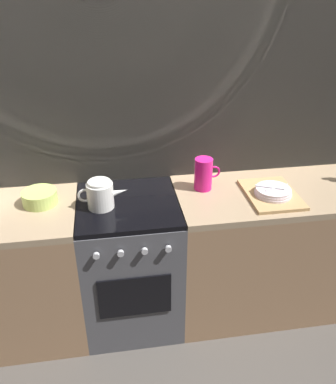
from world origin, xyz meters
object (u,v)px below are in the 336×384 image
mixing_bowl (40,197)px  dish_pile (272,193)px  stove_unit (131,263)px  pitcher (204,174)px  kettle (100,195)px

mixing_bowl → dish_pile: 1.37m
dish_pile → mixing_bowl: bearing=174.4°
stove_unit → pitcher: pitcher is taller
mixing_bowl → pitcher: bearing=1.7°
pitcher → mixing_bowl: bearing=-178.3°
kettle → pitcher: pitcher is taller
kettle → dish_pile: size_ratio=0.71×
mixing_bowl → dish_pile: (1.36, -0.13, -0.02)m
dish_pile → kettle: bearing=177.9°
kettle → dish_pile: bearing=-2.1°
stove_unit → dish_pile: dish_pile is taller
stove_unit → mixing_bowl: size_ratio=4.50×
stove_unit → kettle: (-0.15, -0.02, 0.53)m
pitcher → dish_pile: 0.42m
stove_unit → mixing_bowl: (-0.50, 0.07, 0.49)m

